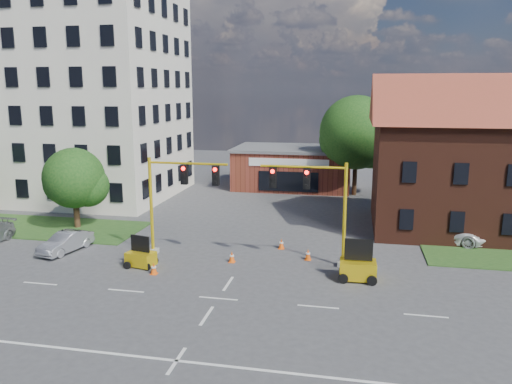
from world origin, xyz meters
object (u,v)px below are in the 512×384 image
at_px(trailer_west, 141,257).
at_px(pickup_white, 445,231).
at_px(signal_mast_west, 176,195).
at_px(signal_mast_east, 317,201).
at_px(trailer_east, 358,268).

distance_m(trailer_west, pickup_white, 20.45).
distance_m(signal_mast_west, signal_mast_east, 8.71).
relative_size(signal_mast_east, trailer_west, 3.41).
relative_size(trailer_east, pickup_white, 0.41).
bearing_deg(signal_mast_west, pickup_white, 20.29).
distance_m(trailer_east, pickup_white, 10.23).
distance_m(trailer_west, trailer_east, 12.61).
xyz_separation_m(trailer_west, pickup_white, (18.48, 8.74, 0.19)).
relative_size(signal_mast_west, trailer_east, 2.77).
bearing_deg(signal_mast_east, pickup_white, 37.00).
relative_size(signal_mast_west, signal_mast_east, 1.00).
bearing_deg(signal_mast_east, trailer_west, -166.54).
bearing_deg(signal_mast_west, trailer_east, -10.34).
bearing_deg(pickup_white, signal_mast_west, 123.74).
bearing_deg(signal_mast_east, signal_mast_west, 180.00).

